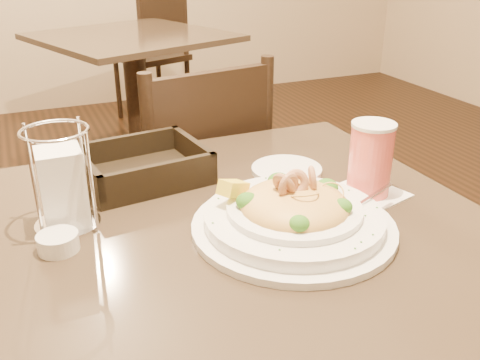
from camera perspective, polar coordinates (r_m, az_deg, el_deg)
name	(u,v)px	position (r m, az deg, el deg)	size (l,w,h in m)	color
main_table	(244,328)	(1.11, 0.42, -15.46)	(0.90, 0.90, 0.75)	black
background_table	(135,78)	(3.06, -11.12, 10.62)	(1.15, 1.15, 0.75)	black
dining_chair_near	(192,197)	(1.64, -5.14, -1.85)	(0.49, 0.49, 0.93)	black
dining_chair_far	(154,51)	(3.87, -9.13, 13.43)	(0.54, 0.54, 0.93)	black
pasta_bowl	(294,213)	(0.95, 5.74, -3.57)	(0.40, 0.36, 0.12)	white
drink_glass	(370,160)	(1.08, 13.74, 2.09)	(0.16, 0.16, 0.15)	white
bread_basket	(143,169)	(1.16, -10.28, 1.16)	(0.27, 0.23, 0.07)	black
napkin_caddy	(62,185)	(0.98, -18.41, -0.56)	(0.12, 0.12, 0.19)	silver
side_plate	(287,169)	(1.19, 4.99, 1.13)	(0.16, 0.16, 0.01)	white
butter_ramekin	(58,242)	(0.94, -18.84, -6.30)	(0.07, 0.07, 0.03)	white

